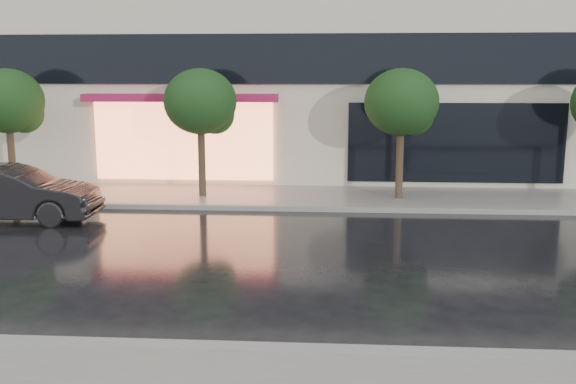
{
  "coord_description": "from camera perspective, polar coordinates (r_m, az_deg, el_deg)",
  "views": [
    {
      "loc": [
        0.94,
        -9.23,
        3.81
      ],
      "look_at": [
        0.06,
        3.82,
        1.4
      ],
      "focal_mm": 40.0,
      "sensor_mm": 36.0,
      "label": 1
    }
  ],
  "objects": [
    {
      "name": "ground",
      "position": [
        10.03,
        -1.85,
        -11.89
      ],
      "size": [
        120.0,
        120.0,
        0.0
      ],
      "primitive_type": "plane",
      "color": "black",
      "rests_on": "ground"
    },
    {
      "name": "sidewalk_far",
      "position": [
        19.86,
        1.07,
        -0.45
      ],
      "size": [
        60.0,
        3.5,
        0.12
      ],
      "primitive_type": "cube",
      "color": "slate",
      "rests_on": "ground"
    },
    {
      "name": "curb_near",
      "position": [
        9.09,
        -2.5,
        -13.87
      ],
      "size": [
        60.0,
        0.25,
        0.14
      ],
      "primitive_type": "cube",
      "color": "gray",
      "rests_on": "ground"
    },
    {
      "name": "curb_far",
      "position": [
        18.14,
        0.8,
        -1.46
      ],
      "size": [
        60.0,
        0.25,
        0.14
      ],
      "primitive_type": "cube",
      "color": "gray",
      "rests_on": "ground"
    },
    {
      "name": "tree_far_west",
      "position": [
        21.66,
        -23.48,
        7.23
      ],
      "size": [
        2.2,
        2.2,
        3.99
      ],
      "color": "#33261C",
      "rests_on": "ground"
    },
    {
      "name": "tree_mid_west",
      "position": [
        19.67,
        -7.6,
        7.76
      ],
      "size": [
        2.2,
        2.2,
        3.99
      ],
      "color": "#33261C",
      "rests_on": "ground"
    },
    {
      "name": "tree_mid_east",
      "position": [
        19.4,
        10.22,
        7.65
      ],
      "size": [
        2.2,
        2.2,
        3.99
      ],
      "color": "#33261C",
      "rests_on": "ground"
    },
    {
      "name": "parked_car",
      "position": [
        18.22,
        -23.33,
        -0.16
      ],
      "size": [
        4.49,
        1.73,
        1.46
      ],
      "primitive_type": "imported",
      "rotation": [
        0.0,
        0.0,
        1.61
      ],
      "color": "black",
      "rests_on": "ground"
    }
  ]
}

